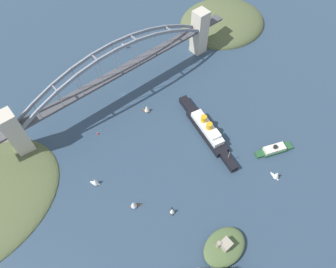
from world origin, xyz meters
TOP-DOWN VIEW (x-y plane):
  - ground_plane at (0.00, 0.00)m, footprint 1400.00×1400.00m
  - harbor_arch_bridge at (-0.00, -0.00)m, footprint 293.29×15.42m
  - headland_west_shore at (-181.00, -21.34)m, footprint 120.56×107.03m
  - ocean_liner at (-34.41, 98.20)m, footprint 29.33×99.37m
  - harbor_ferry_steamer at (-69.84, 156.41)m, footprint 38.64×21.45m
  - fort_island_mid_harbor at (34.49, 189.30)m, footprint 38.02×27.33m
  - seaplane_taxiing_near_bridge at (-48.98, -63.80)m, footprint 7.71×9.10m
  - small_boat_0 at (82.50, 74.49)m, footprint 7.19×8.72m
  - small_boat_1 at (-48.13, 175.84)m, footprint 5.92×9.87m
  - small_boat_2 at (-5.52, 36.87)m, footprint 6.99×9.07m
  - small_boat_3 at (68.69, 114.40)m, footprint 9.33×7.07m
  - small_boat_4 at (46.81, 139.93)m, footprint 5.45×6.65m
  - channel_marker_buoy at (51.10, 28.31)m, footprint 2.20×2.20m

SIDE VIEW (x-z plane):
  - ground_plane at x=0.00m, z-range 0.00..0.00m
  - headland_west_shore at x=-181.00m, z-range -15.36..15.36m
  - channel_marker_buoy at x=51.10m, z-range -0.26..2.49m
  - seaplane_taxiing_near_bridge at x=-48.98m, z-range -0.29..4.96m
  - harbor_ferry_steamer at x=-69.84m, z-range -1.60..7.07m
  - small_boat_4 at x=46.81m, z-range -0.26..8.26m
  - fort_island_mid_harbor at x=34.49m, z-range -3.61..12.57m
  - small_boat_0 at x=82.50m, z-range -0.39..9.41m
  - small_boat_2 at x=-5.52m, z-range -0.35..9.68m
  - small_boat_1 at x=-48.13m, z-range -0.36..10.12m
  - small_boat_3 at x=68.69m, z-range -0.40..10.37m
  - ocean_liner at x=-34.41m, z-range -3.66..14.70m
  - harbor_arch_bridge at x=0.00m, z-range -3.15..64.67m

